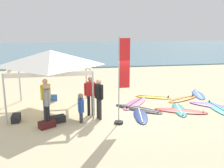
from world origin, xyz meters
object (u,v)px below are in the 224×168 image
at_px(surfboard_pink, 135,103).
at_px(surfboard_red, 181,111).
at_px(person_yellow, 46,96).
at_px(person_blue, 81,106).
at_px(surfboard_orange, 183,99).
at_px(surfboard_yellow, 153,97).
at_px(person_black, 99,96).
at_px(surfboard_cyan, 219,109).
at_px(person_red, 91,93).
at_px(canopy_tent, 51,58).
at_px(cooler_box, 52,97).
at_px(surfboard_teal, 179,110).
at_px(person_grey, 47,102).
at_px(banner_flag, 122,85).
at_px(surfboard_navy, 140,115).
at_px(surfboard_purple, 211,105).
at_px(surfboard_black, 138,109).
at_px(surfboard_blue, 198,94).
at_px(gear_bag_by_pole, 47,124).
at_px(gear_bag_near_tent, 16,118).
at_px(gear_bag_on_sand, 58,119).

height_order(surfboard_pink, surfboard_red, same).
distance_m(person_yellow, person_blue, 1.53).
xyz_separation_m(surfboard_orange, surfboard_yellow, (-1.38, 0.64, 0.00)).
xyz_separation_m(surfboard_orange, person_black, (-4.69, -2.05, 0.95)).
bearing_deg(surfboard_cyan, person_red, 177.43).
relative_size(canopy_tent, cooler_box, 7.00).
bearing_deg(canopy_tent, surfboard_teal, -11.83).
height_order(surfboard_teal, person_blue, person_blue).
height_order(person_grey, banner_flag, banner_flag).
xyz_separation_m(surfboard_navy, surfboard_purple, (3.77, 0.70, -0.00)).
bearing_deg(surfboard_purple, person_grey, -170.75).
distance_m(surfboard_yellow, person_yellow, 6.00).
relative_size(surfboard_navy, surfboard_black, 0.99).
height_order(surfboard_cyan, surfboard_black, same).
height_order(surfboard_cyan, person_yellow, person_yellow).
bearing_deg(surfboard_blue, banner_flag, -146.74).
height_order(surfboard_black, surfboard_yellow, same).
distance_m(person_red, gear_bag_by_pole, 2.27).
bearing_deg(surfboard_black, person_yellow, -172.49).
bearing_deg(surfboard_yellow, surfboard_black, -127.24).
xyz_separation_m(surfboard_purple, banner_flag, (-4.75, -1.39, 1.54)).
bearing_deg(surfboard_navy, person_yellow, 175.56).
relative_size(surfboard_teal, surfboard_navy, 0.94).
bearing_deg(person_blue, surfboard_pink, 35.60).
xyz_separation_m(surfboard_blue, surfboard_teal, (-2.17, -2.28, 0.00)).
height_order(surfboard_purple, person_blue, person_blue).
bearing_deg(canopy_tent, surfboard_blue, 7.85).
bearing_deg(gear_bag_near_tent, banner_flag, -12.97).
bearing_deg(banner_flag, surfboard_yellow, 53.08).
xyz_separation_m(person_grey, banner_flag, (2.84, -0.15, 0.59)).
distance_m(surfboard_cyan, surfboard_purple, 0.51).
bearing_deg(surfboard_black, surfboard_yellow, 52.76).
relative_size(surfboard_pink, gear_bag_on_sand, 3.80).
xyz_separation_m(surfboard_yellow, person_yellow, (-5.45, -2.33, 0.95)).
height_order(canopy_tent, surfboard_purple, canopy_tent).
xyz_separation_m(gear_bag_on_sand, cooler_box, (-0.34, 3.21, 0.06)).
relative_size(surfboard_teal, surfboard_purple, 1.06).
distance_m(person_red, banner_flag, 1.70).
bearing_deg(surfboard_red, surfboard_purple, 15.06).
distance_m(person_yellow, cooler_box, 2.87).
height_order(person_yellow, person_black, same).
bearing_deg(banner_flag, cooler_box, 127.22).
bearing_deg(banner_flag, canopy_tent, 140.40).
bearing_deg(gear_bag_on_sand, person_black, 3.36).
bearing_deg(person_black, gear_bag_near_tent, 174.52).
xyz_separation_m(surfboard_cyan, surfboard_orange, (-0.95, 1.80, 0.00)).
bearing_deg(canopy_tent, cooler_box, 93.73).
distance_m(surfboard_blue, banner_flag, 6.32).
relative_size(surfboard_orange, gear_bag_by_pole, 3.46).
relative_size(surfboard_yellow, gear_bag_on_sand, 3.29).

